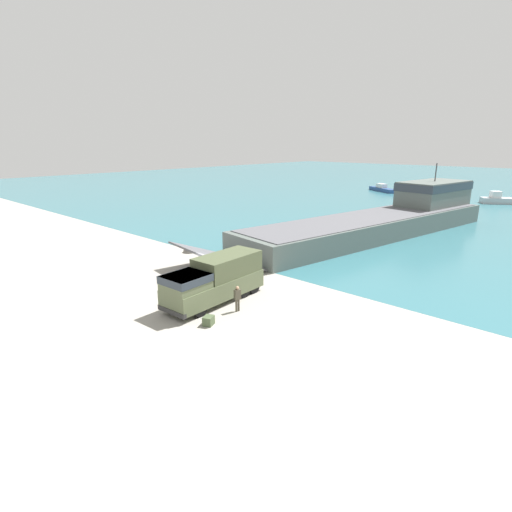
{
  "coord_description": "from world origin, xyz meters",
  "views": [
    {
      "loc": [
        22.66,
        -19.63,
        10.8
      ],
      "look_at": [
        2.21,
        2.98,
        2.12
      ],
      "focal_mm": 28.0,
      "sensor_mm": 36.0,
      "label": 1
    }
  ],
  "objects": [
    {
      "name": "shoreline_rock_b",
      "position": [
        -2.7,
        4.73,
        0.0
      ],
      "size": [
        0.75,
        0.75,
        0.75
      ],
      "primitive_type": "sphere",
      "color": "gray",
      "rests_on": "ground_plane"
    },
    {
      "name": "water_surface",
      "position": [
        0.0,
        95.56,
        0.0
      ],
      "size": [
        240.0,
        180.0,
        0.01
      ],
      "primitive_type": "cube",
      "color": "#336B75",
      "rests_on": "ground_plane"
    },
    {
      "name": "moored_boat_b",
      "position": [
        6.32,
        64.43,
        0.75
      ],
      "size": [
        5.78,
        4.86,
        2.25
      ],
      "rotation": [
        0.0,
        0.0,
        5.27
      ],
      "color": "#B7BABF",
      "rests_on": "ground_plane"
    },
    {
      "name": "ground_plane",
      "position": [
        0.0,
        0.0,
        0.0
      ],
      "size": [
        240.0,
        240.0,
        0.0
      ],
      "primitive_type": "plane",
      "color": "#9E998E"
    },
    {
      "name": "mooring_bollard",
      "position": [
        -4.01,
        4.08,
        0.47
      ],
      "size": [
        0.32,
        0.32,
        0.87
      ],
      "color": "#333338",
      "rests_on": "ground_plane"
    },
    {
      "name": "military_truck",
      "position": [
        2.91,
        -2.09,
        1.65
      ],
      "size": [
        2.91,
        8.01,
        3.15
      ],
      "rotation": [
        0.0,
        0.0,
        -1.52
      ],
      "color": "#566042",
      "rests_on": "ground_plane"
    },
    {
      "name": "shoreline_rock_c",
      "position": [
        -3.36,
        5.42,
        0.0
      ],
      "size": [
        1.29,
        1.29,
        1.29
      ],
      "primitive_type": "sphere",
      "color": "gray",
      "rests_on": "ground_plane"
    },
    {
      "name": "shoreline_rock_a",
      "position": [
        -3.58,
        5.31,
        0.0
      ],
      "size": [
        0.9,
        0.9,
        0.9
      ],
      "primitive_type": "sphere",
      "color": "#66605B",
      "rests_on": "ground_plane"
    },
    {
      "name": "shoreline_rock_d",
      "position": [
        -8.8,
        4.98,
        0.0
      ],
      "size": [
        1.28,
        1.28,
        1.28
      ],
      "primitive_type": "sphere",
      "color": "#66605B",
      "rests_on": "ground_plane"
    },
    {
      "name": "moored_boat_a",
      "position": [
        -17.71,
        68.37,
        0.56
      ],
      "size": [
        8.3,
        6.31,
        1.7
      ],
      "rotation": [
        0.0,
        0.0,
        4.14
      ],
      "color": "navy",
      "rests_on": "ground_plane"
    },
    {
      "name": "cargo_crate",
      "position": [
        5.44,
        -4.94,
        0.28
      ],
      "size": [
        0.79,
        0.85,
        0.57
      ],
      "primitive_type": "cube",
      "rotation": [
        0.0,
        0.0,
        0.42
      ],
      "color": "#475638",
      "rests_on": "ground_plane"
    },
    {
      "name": "landing_craft",
      "position": [
        2.07,
        27.95,
        2.02
      ],
      "size": [
        14.55,
        44.77,
        8.12
      ],
      "rotation": [
        0.0,
        0.0,
        -0.17
      ],
      "color": "#56605B",
      "rests_on": "ground_plane"
    },
    {
      "name": "soldier_on_ramp",
      "position": [
        5.3,
        -2.27,
        1.02
      ],
      "size": [
        0.33,
        0.48,
        1.76
      ],
      "rotation": [
        0.0,
        0.0,
        6.07
      ],
      "color": "#4C4738",
      "rests_on": "ground_plane"
    }
  ]
}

